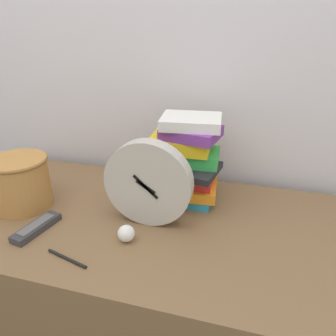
{
  "coord_description": "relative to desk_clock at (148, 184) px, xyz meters",
  "views": [
    {
      "loc": [
        0.32,
        -0.47,
        1.26
      ],
      "look_at": [
        0.07,
        0.4,
        0.85
      ],
      "focal_mm": 35.0,
      "sensor_mm": 36.0,
      "label": 1
    }
  ],
  "objects": [
    {
      "name": "tv_remote",
      "position": [
        -0.3,
        -0.13,
        -0.12
      ],
      "size": [
        0.07,
        0.16,
        0.02
      ],
      "color": "#333338",
      "rests_on": "desk"
    },
    {
      "name": "basket",
      "position": [
        -0.42,
        -0.02,
        -0.04
      ],
      "size": [
        0.19,
        0.19,
        0.16
      ],
      "color": "#B27A3D",
      "rests_on": "desk"
    },
    {
      "name": "desk",
      "position": [
        -0.04,
        0.01,
        -0.48
      ],
      "size": [
        1.33,
        0.64,
        0.71
      ],
      "color": "brown",
      "rests_on": "ground_plane"
    },
    {
      "name": "pen",
      "position": [
        -0.14,
        -0.22,
        -0.12
      ],
      "size": [
        0.13,
        0.04,
        0.01
      ],
      "color": "black",
      "rests_on": "desk"
    },
    {
      "name": "book_stack",
      "position": [
        0.07,
        0.18,
        0.01
      ],
      "size": [
        0.26,
        0.21,
        0.28
      ],
      "color": "#2D9ED1",
      "rests_on": "desk"
    },
    {
      "name": "wall_back",
      "position": [
        -0.04,
        0.4,
        0.36
      ],
      "size": [
        6.0,
        0.04,
        2.4
      ],
      "color": "silver",
      "rests_on": "ground_plane"
    },
    {
      "name": "desk_clock",
      "position": [
        0.0,
        0.0,
        0.0
      ],
      "size": [
        0.26,
        0.05,
        0.26
      ],
      "color": "#B7B2A8",
      "rests_on": "desk"
    },
    {
      "name": "crumpled_paper_ball",
      "position": [
        -0.03,
        -0.1,
        -0.11
      ],
      "size": [
        0.05,
        0.05,
        0.05
      ],
      "color": "white",
      "rests_on": "desk"
    }
  ]
}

